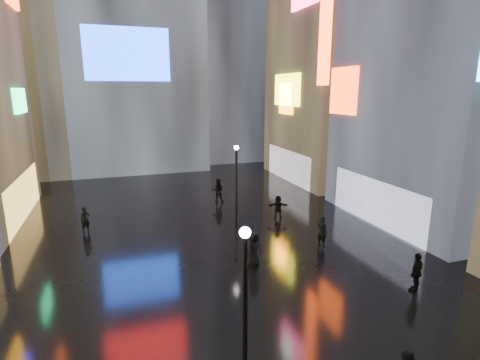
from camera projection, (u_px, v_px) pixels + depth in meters
name	position (u px, v px, depth m)	size (l,w,h in m)	color
ground	(200.00, 228.00, 24.05)	(140.00, 140.00, 0.00)	black
building_right_far	(340.00, 31.00, 34.97)	(10.28, 12.00, 28.00)	black
tower_flank_right	(221.00, 22.00, 46.82)	(12.00, 12.00, 34.00)	black
tower_flank_left	(8.00, 45.00, 36.89)	(10.00, 10.00, 26.00)	black
lamp_near	(245.00, 305.00, 10.15)	(0.30, 0.30, 5.20)	black
lamp_far	(236.00, 180.00, 24.41)	(0.30, 0.30, 5.20)	black
pedestrian_3	(417.00, 272.00, 16.33)	(1.05, 0.44, 1.79)	black
pedestrian_4	(254.00, 249.00, 18.77)	(0.85, 0.55, 1.73)	black
pedestrian_5	(278.00, 207.00, 25.83)	(1.46, 0.47, 1.58)	black
pedestrian_6	(85.00, 220.00, 23.16)	(0.59, 0.39, 1.63)	black
pedestrian_7	(218.00, 190.00, 29.41)	(0.92, 0.72, 1.89)	black
umbrella_2	(254.00, 224.00, 18.45)	(1.02, 1.04, 0.93)	black
pedestrian_8	(322.00, 231.00, 21.09)	(0.64, 0.42, 1.74)	black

